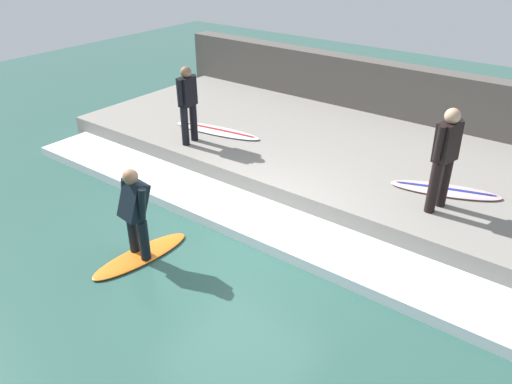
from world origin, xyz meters
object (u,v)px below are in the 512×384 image
surfer_riding (135,209)px  surfboard_waiting_far (217,131)px  surfboard_waiting_near (445,190)px  surfer_waiting_near (445,154)px  surfer_waiting_far (188,101)px  surfboard_riding (141,255)px

surfer_riding → surfboard_waiting_far: bearing=24.2°
surfboard_waiting_near → surfer_waiting_near: bearing=-175.5°
surfboard_waiting_near → surfer_riding: bearing=141.1°
surfer_waiting_far → surfboard_waiting_far: size_ratio=0.74×
surfboard_riding → surfer_waiting_near: 4.84m
surfboard_riding → surfer_waiting_far: size_ratio=1.07×
surfer_riding → surfboard_waiting_far: 4.03m
surfer_riding → surfboard_waiting_near: 5.10m
surfer_waiting_near → surfer_waiting_far: size_ratio=1.06×
surfer_riding → surfer_waiting_near: size_ratio=0.86×
surfer_waiting_near → surfer_waiting_far: (-0.41, 4.96, -0.05)m
surfer_riding → surfboard_waiting_far: surfer_riding is taller
surfboard_waiting_near → surfboard_riding: bearing=141.1°
surfboard_riding → surfboard_waiting_near: (3.96, -3.19, 0.46)m
surfer_riding → surfer_waiting_near: bearing=-44.4°
surfer_waiting_near → surfboard_waiting_near: 1.11m
surfboard_riding → surfer_riding: size_ratio=1.18×
surfboard_waiting_near → surfer_waiting_far: bearing=102.1°
surfer_waiting_near → surfboard_waiting_near: surfer_waiting_near is taller
surfboard_riding → surfer_riding: bearing=-26.6°
surfer_waiting_near → surfboard_waiting_near: size_ratio=0.90×
surfer_riding → surfboard_waiting_near: surfer_riding is taller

